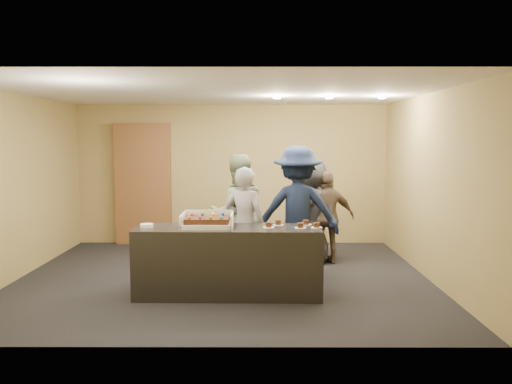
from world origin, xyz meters
TOP-DOWN VIEW (x-y plane):
  - room at (0.00, 0.00)m, footprint 6.04×6.00m
  - serving_counter at (0.13, -0.84)m, footprint 2.41×0.73m
  - storage_cabinet at (-1.72, 2.41)m, footprint 1.07×0.15m
  - cake_box at (-0.15, -0.81)m, footprint 0.66×0.46m
  - sheet_cake at (-0.15, -0.84)m, footprint 0.56×0.39m
  - plate_stack at (-0.94, -0.83)m, footprint 0.17×0.17m
  - slice_a at (0.65, -0.86)m, footprint 0.15×0.15m
  - slice_b at (0.78, -0.68)m, footprint 0.15×0.15m
  - slice_c at (1.05, -0.90)m, footprint 0.15×0.15m
  - slice_d at (1.15, -0.67)m, footprint 0.15×0.15m
  - slice_e at (1.26, -0.88)m, footprint 0.15×0.15m
  - person_server_grey at (0.32, -0.23)m, footprint 0.71×0.60m
  - person_sage_man at (0.20, 0.19)m, footprint 1.01×0.87m
  - person_navy_man at (1.10, 0.18)m, footprint 1.28×0.77m
  - person_brown_extra at (1.65, 0.87)m, footprint 0.94×0.49m
  - person_dark_suit at (1.42, 0.95)m, footprint 0.98×0.93m
  - ceiling_spotlights at (1.60, 0.50)m, footprint 1.72×0.12m

SIDE VIEW (x-z plane):
  - serving_counter at x=0.13m, z-range 0.00..0.90m
  - person_brown_extra at x=1.65m, z-range 0.00..1.53m
  - person_server_grey at x=0.32m, z-range 0.00..1.65m
  - person_dark_suit at x=1.42m, z-range 0.00..1.69m
  - person_sage_man at x=0.20m, z-range 0.00..1.82m
  - plate_stack at x=-0.94m, z-range 0.90..0.94m
  - slice_a at x=0.65m, z-range 0.89..0.96m
  - slice_b at x=0.78m, z-range 0.89..0.96m
  - slice_c at x=1.05m, z-range 0.89..0.96m
  - slice_d at x=1.15m, z-range 0.89..0.96m
  - slice_e at x=1.26m, z-range 0.89..0.96m
  - cake_box at x=-0.15m, z-range 0.85..1.04m
  - person_navy_man at x=1.10m, z-range 0.00..1.93m
  - sheet_cake at x=-0.15m, z-range 0.94..1.05m
  - storage_cabinet at x=-1.72m, z-range 0.00..2.34m
  - room at x=0.00m, z-range 0.00..2.70m
  - ceiling_spotlights at x=1.60m, z-range 2.66..2.69m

